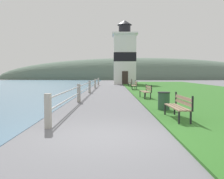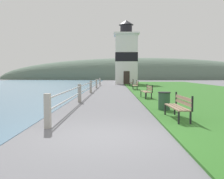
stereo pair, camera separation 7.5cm
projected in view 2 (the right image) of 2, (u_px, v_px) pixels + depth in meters
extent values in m
plane|color=slate|center=(103.00, 137.00, 6.45)|extent=(160.00, 160.00, 0.00)
cube|color=#2D6623|center=(195.00, 91.00, 23.19)|extent=(12.00, 50.52, 0.06)
cube|color=#A8A399|center=(48.00, 111.00, 7.43)|extent=(0.18, 0.18, 1.05)
cube|color=#A8A399|center=(80.00, 93.00, 14.32)|extent=(0.18, 0.18, 1.05)
cube|color=#A8A399|center=(91.00, 87.00, 21.22)|extent=(0.18, 0.18, 1.05)
cube|color=#A8A399|center=(96.00, 83.00, 28.11)|extent=(0.18, 0.18, 1.05)
cube|color=#A8A399|center=(100.00, 82.00, 35.00)|extent=(0.18, 0.18, 1.05)
cylinder|color=#B2B2B7|center=(91.00, 82.00, 21.19)|extent=(0.06, 27.63, 0.06)
cylinder|color=#B2B2B7|center=(91.00, 87.00, 21.22)|extent=(0.06, 27.63, 0.06)
cube|color=#846B51|center=(172.00, 107.00, 8.66)|extent=(0.17, 1.86, 0.04)
cube|color=#846B51|center=(177.00, 107.00, 8.67)|extent=(0.17, 1.86, 0.04)
cube|color=#846B51|center=(181.00, 107.00, 8.67)|extent=(0.17, 1.86, 0.04)
cube|color=#846B51|center=(183.00, 98.00, 8.65)|extent=(0.11, 1.86, 0.11)
cube|color=#846B51|center=(183.00, 103.00, 8.66)|extent=(0.11, 1.86, 0.11)
cube|color=black|center=(179.00, 119.00, 7.78)|extent=(0.05, 0.05, 0.45)
cube|color=black|center=(165.00, 110.00, 9.58)|extent=(0.05, 0.05, 0.45)
cube|color=black|center=(190.00, 119.00, 7.79)|extent=(0.05, 0.05, 0.45)
cube|color=black|center=(175.00, 110.00, 9.59)|extent=(0.05, 0.05, 0.45)
cube|color=black|center=(192.00, 104.00, 7.76)|extent=(0.05, 0.05, 0.49)
cube|color=black|center=(176.00, 98.00, 9.56)|extent=(0.05, 0.05, 0.49)
cube|color=#846B51|center=(144.00, 92.00, 16.11)|extent=(0.22, 1.68, 0.04)
cube|color=#846B51|center=(146.00, 92.00, 16.11)|extent=(0.22, 1.68, 0.04)
cube|color=#846B51|center=(148.00, 92.00, 16.12)|extent=(0.22, 1.68, 0.04)
cube|color=#846B51|center=(150.00, 87.00, 16.11)|extent=(0.16, 1.68, 0.11)
cube|color=#846B51|center=(150.00, 89.00, 16.12)|extent=(0.16, 1.68, 0.11)
cube|color=black|center=(145.00, 97.00, 15.31)|extent=(0.05, 0.05, 0.45)
cube|color=black|center=(141.00, 94.00, 16.93)|extent=(0.05, 0.05, 0.45)
cube|color=black|center=(151.00, 97.00, 15.33)|extent=(0.05, 0.05, 0.45)
cube|color=black|center=(146.00, 94.00, 16.95)|extent=(0.05, 0.05, 0.45)
cube|color=black|center=(152.00, 89.00, 15.30)|extent=(0.05, 0.05, 0.49)
cube|color=black|center=(147.00, 87.00, 16.93)|extent=(0.05, 0.05, 0.49)
cube|color=#846B51|center=(134.00, 85.00, 24.63)|extent=(0.14, 1.97, 0.04)
cube|color=#846B51|center=(135.00, 85.00, 24.63)|extent=(0.14, 1.97, 0.04)
cube|color=#846B51|center=(136.00, 85.00, 24.63)|extent=(0.14, 1.97, 0.04)
cube|color=#846B51|center=(137.00, 82.00, 24.60)|extent=(0.08, 1.97, 0.11)
cube|color=#846B51|center=(137.00, 84.00, 24.61)|extent=(0.08, 1.97, 0.11)
cube|color=black|center=(134.00, 88.00, 23.69)|extent=(0.05, 0.05, 0.45)
cube|color=black|center=(133.00, 87.00, 25.61)|extent=(0.05, 0.05, 0.45)
cube|color=black|center=(138.00, 88.00, 23.68)|extent=(0.05, 0.05, 0.45)
cube|color=black|center=(136.00, 87.00, 25.60)|extent=(0.05, 0.05, 0.45)
cube|color=black|center=(138.00, 84.00, 23.65)|extent=(0.05, 0.05, 0.49)
cube|color=black|center=(137.00, 83.00, 25.57)|extent=(0.05, 0.05, 0.49)
cube|color=#846B51|center=(130.00, 83.00, 31.80)|extent=(0.18, 1.66, 0.04)
cube|color=#846B51|center=(131.00, 83.00, 31.79)|extent=(0.18, 1.66, 0.04)
cube|color=#846B51|center=(132.00, 83.00, 31.79)|extent=(0.18, 1.66, 0.04)
cube|color=#846B51|center=(133.00, 80.00, 31.76)|extent=(0.12, 1.65, 0.11)
cube|color=#846B51|center=(133.00, 81.00, 31.77)|extent=(0.12, 1.65, 0.11)
cube|color=black|center=(130.00, 85.00, 31.02)|extent=(0.05, 0.05, 0.45)
cube|color=black|center=(130.00, 84.00, 32.62)|extent=(0.05, 0.05, 0.45)
cube|color=black|center=(133.00, 85.00, 31.00)|extent=(0.05, 0.05, 0.45)
cube|color=black|center=(132.00, 84.00, 32.60)|extent=(0.05, 0.05, 0.45)
cube|color=black|center=(133.00, 81.00, 30.97)|extent=(0.05, 0.05, 0.49)
cube|color=black|center=(133.00, 81.00, 32.57)|extent=(0.05, 0.05, 0.49)
cube|color=white|center=(126.00, 60.00, 38.72)|extent=(3.33, 3.33, 7.53)
cube|color=black|center=(126.00, 57.00, 38.69)|extent=(3.37, 3.37, 1.35)
cube|color=white|center=(126.00, 35.00, 38.47)|extent=(3.83, 3.83, 0.25)
cylinder|color=black|center=(126.00, 29.00, 38.42)|extent=(1.83, 1.83, 1.34)
cone|color=black|center=(126.00, 23.00, 38.35)|extent=(2.29, 2.29, 0.73)
cube|color=#332823|center=(127.00, 78.00, 37.22)|extent=(0.90, 0.06, 2.00)
cylinder|color=#2D5138|center=(164.00, 102.00, 10.84)|extent=(0.50, 0.50, 0.80)
cylinder|color=black|center=(164.00, 92.00, 10.82)|extent=(0.54, 0.54, 0.04)
ellipsoid|color=#566B5B|center=(141.00, 79.00, 69.93)|extent=(80.00, 16.00, 12.00)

